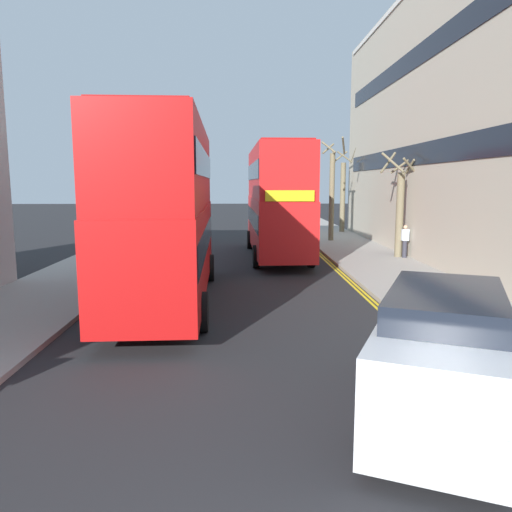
{
  "coord_description": "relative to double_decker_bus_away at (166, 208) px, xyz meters",
  "views": [
    {
      "loc": [
        0.1,
        -2.52,
        3.8
      ],
      "look_at": [
        0.5,
        11.0,
        1.8
      ],
      "focal_mm": 34.62,
      "sensor_mm": 36.0,
      "label": 1
    }
  ],
  "objects": [
    {
      "name": "kerb_line_inner",
      "position": [
        6.52,
        0.83,
        -3.03
      ],
      "size": [
        0.1,
        56.0,
        0.01
      ],
      "primitive_type": "cube",
      "color": "yellow",
      "rests_on": "ground"
    },
    {
      "name": "pedestrian_far",
      "position": [
        10.47,
        8.31,
        -2.04
      ],
      "size": [
        0.34,
        0.22,
        1.62
      ],
      "color": "#2D2D38",
      "rests_on": "sidewalk_right"
    },
    {
      "name": "double_decker_bus_oncoming",
      "position": [
        4.2,
        9.69,
        0.0
      ],
      "size": [
        3.0,
        10.86,
        5.64
      ],
      "color": "red",
      "rests_on": "ground"
    },
    {
      "name": "sidewalk_left",
      "position": [
        -4.22,
        2.83,
        -2.96
      ],
      "size": [
        4.0,
        80.0,
        0.14
      ],
      "primitive_type": "cube",
      "color": "#9E9991",
      "rests_on": "ground"
    },
    {
      "name": "townhouse_terrace_right",
      "position": [
        15.77,
        9.09,
        3.76
      ],
      "size": [
        10.08,
        28.0,
        13.57
      ],
      "color": "#B2A893",
      "rests_on": "ground"
    },
    {
      "name": "sidewalk_right",
      "position": [
        8.78,
        2.83,
        -2.96
      ],
      "size": [
        4.0,
        80.0,
        0.14
      ],
      "primitive_type": "cube",
      "color": "#9E9991",
      "rests_on": "ground"
    },
    {
      "name": "double_decker_bus_away",
      "position": [
        0.0,
        0.0,
        0.0
      ],
      "size": [
        3.05,
        10.88,
        5.64
      ],
      "color": "#B20F0F",
      "rests_on": "ground"
    },
    {
      "name": "taxi_minivan",
      "position": [
        5.55,
        -8.32,
        -1.96
      ],
      "size": [
        3.65,
        5.15,
        2.12
      ],
      "color": "silver",
      "rests_on": "ground"
    },
    {
      "name": "street_tree_near",
      "position": [
        10.24,
        8.62,
        -0.41
      ],
      "size": [
        2.24,
        2.15,
        5.33
      ],
      "color": "#6B6047",
      "rests_on": "sidewalk_right"
    },
    {
      "name": "kerb_line_outer",
      "position": [
        6.68,
        0.83,
        -3.03
      ],
      "size": [
        0.1,
        56.0,
        0.01
      ],
      "primitive_type": "cube",
      "color": "yellow",
      "rests_on": "ground"
    },
    {
      "name": "street_tree_far",
      "position": [
        10.03,
        21.6,
        0.03
      ],
      "size": [
        1.68,
        1.59,
        6.28
      ],
      "color": "#6B6047",
      "rests_on": "sidewalk_right"
    },
    {
      "name": "street_tree_mid",
      "position": [
        8.17,
        15.91,
        0.14
      ],
      "size": [
        1.66,
        1.55,
        6.5
      ],
      "color": "#6B6047",
      "rests_on": "sidewalk_right"
    }
  ]
}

